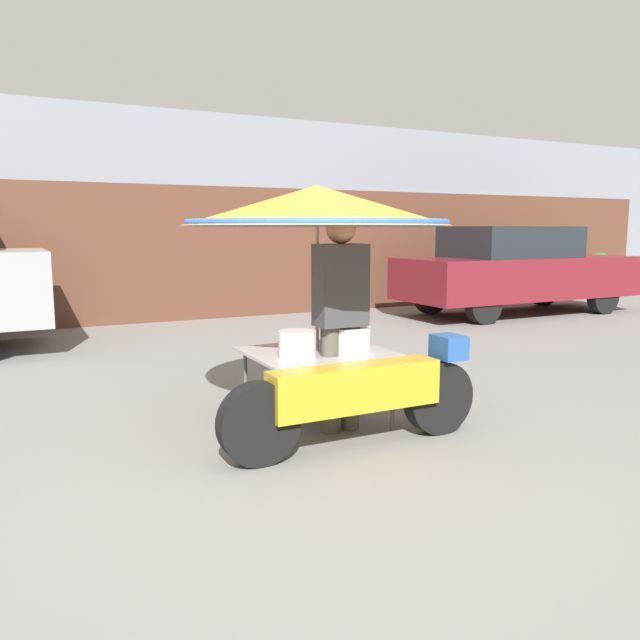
{
  "coord_description": "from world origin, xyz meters",
  "views": [
    {
      "loc": [
        -1.8,
        -3.63,
        1.53
      ],
      "look_at": [
        0.34,
        0.61,
        0.84
      ],
      "focal_mm": 35.0,
      "sensor_mm": 36.0,
      "label": 1
    }
  ],
  "objects_px": {
    "vendor_motorcycle_cart": "(322,237)",
    "parked_car": "(516,270)",
    "vendor_person": "(340,311)",
    "potted_plant": "(598,273)"
  },
  "relations": [
    {
      "from": "vendor_motorcycle_cart",
      "to": "parked_car",
      "type": "xyz_separation_m",
      "value": [
        6.14,
        4.29,
        -0.66
      ]
    },
    {
      "from": "vendor_person",
      "to": "potted_plant",
      "type": "relative_size",
      "value": 1.63
    },
    {
      "from": "vendor_person",
      "to": "parked_car",
      "type": "bearing_deg",
      "value": 36.27
    },
    {
      "from": "vendor_person",
      "to": "parked_car",
      "type": "relative_size",
      "value": 0.36
    },
    {
      "from": "vendor_motorcycle_cart",
      "to": "parked_car",
      "type": "distance_m",
      "value": 7.52
    },
    {
      "from": "vendor_person",
      "to": "parked_car",
      "type": "height_order",
      "value": "vendor_person"
    },
    {
      "from": "potted_plant",
      "to": "vendor_person",
      "type": "bearing_deg",
      "value": -149.72
    },
    {
      "from": "vendor_person",
      "to": "parked_car",
      "type": "distance_m",
      "value": 7.51
    },
    {
      "from": "vendor_motorcycle_cart",
      "to": "vendor_person",
      "type": "bearing_deg",
      "value": -60.95
    },
    {
      "from": "vendor_motorcycle_cart",
      "to": "parked_car",
      "type": "relative_size",
      "value": 0.45
    }
  ]
}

